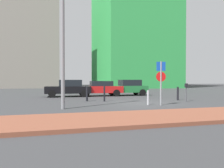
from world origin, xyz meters
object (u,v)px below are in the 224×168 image
parked_car_red (100,88)px  parked_car_green (127,87)px  parking_meter (186,90)px  traffic_bollard_near (87,94)px  street_lamp (63,22)px  traffic_bollard_mid (178,94)px  traffic_bollard_far (148,98)px  traffic_bollard_edge (104,94)px  parked_car_black (69,88)px  parking_sign_post (161,78)px

parked_car_red → parked_car_green: parked_car_green is taller
parked_car_green → parking_meter: (1.92, -7.11, 0.05)m
parking_meter → traffic_bollard_near: (-6.82, 2.15, -0.34)m
street_lamp → traffic_bollard_near: bearing=64.0°
street_lamp → traffic_bollard_mid: (8.75, 2.90, -4.14)m
traffic_bollard_far → traffic_bollard_edge: traffic_bollard_edge is taller
street_lamp → traffic_bollard_near: size_ratio=7.87×
traffic_bollard_near → traffic_bollard_far: size_ratio=1.13×
street_lamp → traffic_bollard_mid: size_ratio=7.85×
parked_car_green → traffic_bollard_edge: bearing=-124.3°
parking_meter → traffic_bollard_edge: 5.88m
traffic_bollard_mid → traffic_bollard_far: 4.24m
parked_car_green → traffic_bollard_mid: size_ratio=3.86×
parked_car_black → parked_car_green: (5.81, 0.08, 0.00)m
street_lamp → traffic_bollard_far: size_ratio=8.86×
parked_car_black → traffic_bollard_far: parked_car_black is taller
parked_car_red → traffic_bollard_near: (-2.11, -4.93, -0.25)m
parked_car_green → parked_car_red: bearing=-179.3°
parking_meter → traffic_bollard_edge: parking_meter is taller
parked_car_red → street_lamp: 10.53m
parking_meter → traffic_bollard_edge: size_ratio=1.19×
parked_car_green → traffic_bollard_mid: bearing=-72.5°
parked_car_black → parked_car_red: bearing=0.8°
traffic_bollard_mid → street_lamp: bearing=-161.7°
traffic_bollard_near → traffic_bollard_mid: traffic_bollard_mid is taller
parked_car_red → traffic_bollard_near: 5.36m
parked_car_green → traffic_bollard_near: bearing=-134.6°
parking_sign_post → street_lamp: (-5.87, -0.16, 2.97)m
parking_meter → parking_sign_post: bearing=-150.0°
parking_sign_post → traffic_bollard_edge: size_ratio=2.46×
parking_sign_post → traffic_bollard_far: parking_sign_post is taller
traffic_bollard_far → traffic_bollard_edge: 3.59m
street_lamp → traffic_bollard_far: street_lamp is taller
traffic_bollard_mid → traffic_bollard_near: bearing=171.0°
street_lamp → traffic_bollard_edge: bearing=48.2°
parked_car_red → parking_meter: bearing=-56.3°
parking_meter → traffic_bollard_near: size_ratio=1.28×
traffic_bollard_far → traffic_bollard_near: bearing=133.7°
parked_car_red → parking_meter: 8.50m
parking_meter → traffic_bollard_edge: (-5.64, 1.66, -0.30)m
parked_car_green → traffic_bollard_mid: parked_car_green is taller
traffic_bollard_near → traffic_bollard_edge: bearing=-22.1°
parked_car_red → parking_sign_post: bearing=-78.2°
parking_sign_post → parking_meter: 3.45m
parked_car_black → parked_car_green: bearing=0.8°
parked_car_red → street_lamp: street_lamp is taller
parking_sign_post → traffic_bollard_near: parking_sign_post is taller
parked_car_red → traffic_bollard_edge: 5.49m
parking_meter → traffic_bollard_far: bearing=-160.4°
parked_car_green → traffic_bollard_near: (-4.90, -4.96, -0.29)m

